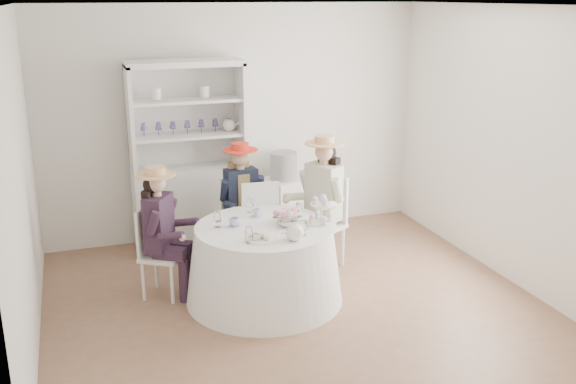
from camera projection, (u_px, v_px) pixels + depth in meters
name	position (u px, v px, depth m)	size (l,w,h in m)	color
ground	(291.00, 300.00, 6.10)	(4.50, 4.50, 0.00)	brown
ceiling	(292.00, 5.00, 5.30)	(4.50, 4.50, 0.00)	white
wall_back	(235.00, 122.00, 7.51)	(4.50, 4.50, 0.00)	white
wall_front	(400.00, 241.00, 3.89)	(4.50, 4.50, 0.00)	white
wall_left	(20.00, 186.00, 5.00)	(4.50, 4.50, 0.00)	white
wall_right	(504.00, 145.00, 6.40)	(4.50, 4.50, 0.00)	white
tea_table	(264.00, 263.00, 6.03)	(1.48, 1.48, 0.74)	white
hutch	(190.00, 183.00, 7.23)	(1.44, 0.94, 2.12)	silver
side_table	(283.00, 207.00, 7.69)	(0.45, 0.45, 0.69)	silver
hatbox	(283.00, 166.00, 7.54)	(0.32, 0.32, 0.32)	black
guest_left	(161.00, 225.00, 5.99)	(0.55, 0.51, 1.28)	silver
guest_mid	(242.00, 196.00, 6.81)	(0.48, 0.50, 1.31)	silver
guest_right	(322.00, 195.00, 6.64)	(0.60, 0.55, 1.42)	silver
spare_chair	(259.00, 221.00, 6.67)	(0.44, 0.44, 0.98)	silver
teacup_a	(234.00, 223.00, 5.90)	(0.09, 0.09, 0.07)	white
teacup_b	(256.00, 213.00, 6.16)	(0.08, 0.08, 0.07)	white
teacup_c	(286.00, 215.00, 6.12)	(0.08, 0.08, 0.06)	white
flower_bowl	(288.00, 223.00, 5.92)	(0.21, 0.21, 0.05)	white
flower_arrangement	(286.00, 214.00, 5.97)	(0.18, 0.18, 0.07)	pink
table_teapot	(295.00, 232.00, 5.57)	(0.22, 0.16, 0.17)	white
sandwich_plate	(262.00, 238.00, 5.60)	(0.29, 0.29, 0.06)	white
cupcake_stand	(321.00, 213.00, 5.99)	(0.27, 0.27, 0.25)	white
stemware_set	(264.00, 219.00, 5.89)	(0.89, 0.86, 0.15)	white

